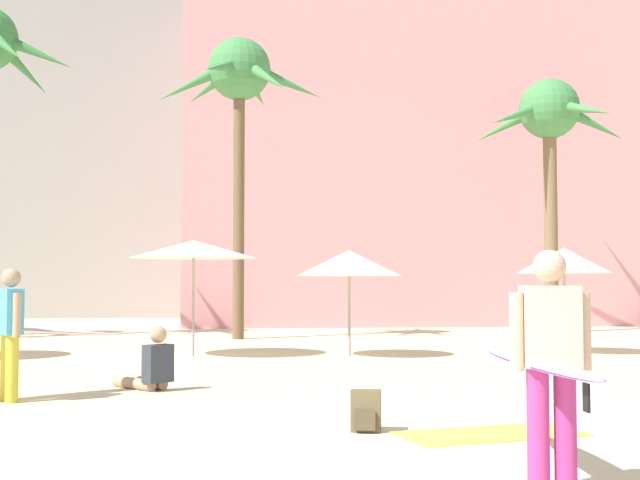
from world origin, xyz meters
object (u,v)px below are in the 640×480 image
(palm_tree_center, at_px, (549,125))
(cafe_umbrella_0, at_px, (349,263))
(palm_tree_far_left, at_px, (239,85))
(cafe_umbrella_1, at_px, (564,260))
(person_far_right, at_px, (13,329))
(beach_towel, at_px, (490,434))
(cafe_umbrella_2, at_px, (194,249))
(backpack, at_px, (366,412))
(person_mid_center, at_px, (150,368))
(person_near_right, at_px, (544,360))

(palm_tree_center, bearing_deg, cafe_umbrella_0, -133.95)
(palm_tree_center, bearing_deg, palm_tree_far_left, -168.89)
(cafe_umbrella_1, bearing_deg, person_far_right, -148.23)
(cafe_umbrella_1, relative_size, beach_towel, 1.24)
(cafe_umbrella_0, relative_size, cafe_umbrella_2, 0.83)
(palm_tree_center, bearing_deg, person_far_right, -132.81)
(backpack, bearing_deg, palm_tree_center, 165.96)
(palm_tree_center, distance_m, person_mid_center, 17.77)
(cafe_umbrella_0, relative_size, person_near_right, 0.78)
(person_near_right, height_order, person_mid_center, person_near_right)
(cafe_umbrella_0, relative_size, beach_towel, 1.20)
(palm_tree_center, relative_size, beach_towel, 4.25)
(cafe_umbrella_1, distance_m, beach_towel, 10.46)
(cafe_umbrella_1, bearing_deg, person_mid_center, -147.57)
(palm_tree_far_left, distance_m, person_mid_center, 12.74)
(person_mid_center, bearing_deg, cafe_umbrella_1, -98.62)
(cafe_umbrella_0, xyz_separation_m, backpack, (-1.10, -8.73, -1.71))
(palm_tree_far_left, height_order, cafe_umbrella_0, palm_tree_far_left)
(person_far_right, xyz_separation_m, person_mid_center, (1.67, 0.90, -0.60))
(cafe_umbrella_2, bearing_deg, backpack, -77.12)
(palm_tree_far_left, height_order, palm_tree_center, palm_tree_far_left)
(person_far_right, bearing_deg, backpack, -64.92)
(palm_tree_far_left, xyz_separation_m, person_far_right, (-3.04, -11.70, -6.01))
(palm_tree_far_left, bearing_deg, person_mid_center, -97.24)
(palm_tree_far_left, height_order, backpack, palm_tree_far_left)
(palm_tree_center, height_order, person_near_right, palm_tree_center)
(cafe_umbrella_0, bearing_deg, palm_tree_center, 46.05)
(palm_tree_far_left, relative_size, palm_tree_center, 1.06)
(cafe_umbrella_2, bearing_deg, cafe_umbrella_1, -1.88)
(cafe_umbrella_0, height_order, person_far_right, cafe_umbrella_0)
(palm_tree_center, xyz_separation_m, person_far_right, (-12.57, -13.57, -5.44))
(cafe_umbrella_1, xyz_separation_m, person_far_right, (-9.92, -6.14, -1.07))
(palm_tree_far_left, xyz_separation_m, cafe_umbrella_2, (-0.99, -5.30, -4.72))
(cafe_umbrella_2, distance_m, person_near_right, 12.11)
(palm_tree_center, relative_size, person_near_right, 2.78)
(person_mid_center, bearing_deg, palm_tree_center, -81.76)
(person_near_right, bearing_deg, cafe_umbrella_2, 16.71)
(person_near_right, bearing_deg, beach_towel, -5.04)
(beach_towel, xyz_separation_m, person_near_right, (-0.28, -2.20, 0.93))
(palm_tree_center, relative_size, cafe_umbrella_2, 2.95)
(cafe_umbrella_0, bearing_deg, cafe_umbrella_2, 172.35)
(cafe_umbrella_1, height_order, person_far_right, cafe_umbrella_1)
(person_near_right, relative_size, person_mid_center, 2.88)
(palm_tree_center, distance_m, person_near_right, 20.98)
(cafe_umbrella_1, xyz_separation_m, beach_towel, (-4.57, -9.20, -1.98))
(backpack, height_order, person_far_right, person_far_right)
(palm_tree_far_left, relative_size, cafe_umbrella_1, 3.63)
(person_far_right, bearing_deg, person_near_right, -77.32)
(backpack, bearing_deg, cafe_umbrella_0, -173.92)
(beach_towel, height_order, person_far_right, person_far_right)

